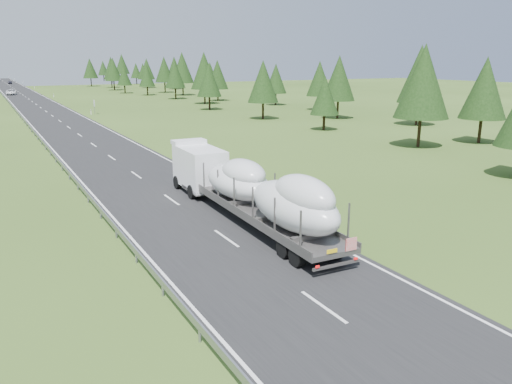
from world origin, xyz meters
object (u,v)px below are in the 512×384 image
distant_car_dark (10,82)px  highway_sign (94,104)px  boat_truck (248,186)px  distant_van (11,92)px

distant_car_dark → highway_sign: bearing=-86.4°
highway_sign → boat_truck: 68.80m
distant_van → distant_car_dark: 76.32m
boat_truck → distant_van: size_ratio=3.49×
boat_truck → distant_car_dark: 211.24m
boat_truck → distant_van: (-5.43, 135.02, -1.38)m
boat_truck → distant_van: boat_truck is taller
highway_sign → distant_van: bearing=98.6°
highway_sign → distant_car_dark: size_ratio=0.70×
boat_truck → distant_car_dark: (-1.49, 211.23, -1.52)m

